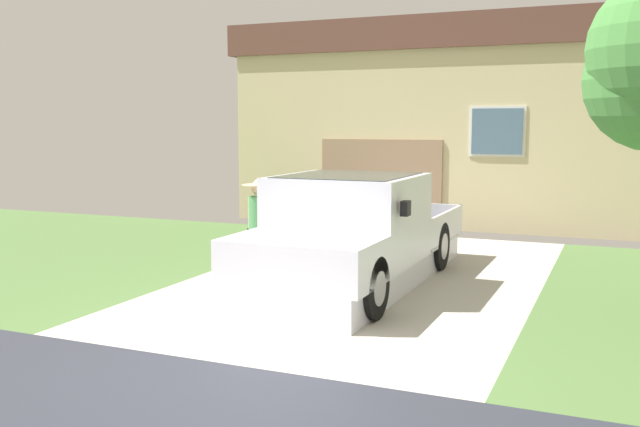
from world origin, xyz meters
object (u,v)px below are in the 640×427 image
object	(u,v)px
handbag	(252,277)
wheeled_trash_bin	(279,205)
house_with_garage	(467,123)
person_with_hat	(259,221)
pickup_truck	(351,238)

from	to	relation	value
handbag	wheeled_trash_bin	bearing A→B (deg)	111.92
handbag	house_with_garage	size ratio (longest dim) A/B	0.04
person_with_hat	handbag	size ratio (longest dim) A/B	3.97
person_with_hat	house_with_garage	distance (m)	9.31
handbag	wheeled_trash_bin	world-z (taller)	wheeled_trash_bin
house_with_garage	wheeled_trash_bin	distance (m)	5.81
handbag	house_with_garage	world-z (taller)	house_with_garage
house_with_garage	wheeled_trash_bin	world-z (taller)	house_with_garage
pickup_truck	person_with_hat	size ratio (longest dim) A/B	3.40
pickup_truck	person_with_hat	distance (m)	1.49
pickup_truck	wheeled_trash_bin	xyz separation A→B (m)	(-3.45, 4.56, -0.15)
pickup_truck	handbag	size ratio (longest dim) A/B	13.47
person_with_hat	handbag	bearing A→B (deg)	-60.76
person_with_hat	house_with_garage	xyz separation A→B (m)	(1.33, 9.09, 1.52)
person_with_hat	pickup_truck	bearing A→B (deg)	27.14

